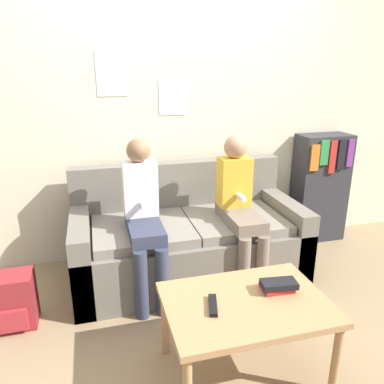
{
  "coord_description": "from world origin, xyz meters",
  "views": [
    {
      "loc": [
        -0.68,
        -2.1,
        1.6
      ],
      "look_at": [
        0.0,
        0.39,
        0.74
      ],
      "focal_mm": 35.0,
      "sensor_mm": 36.0,
      "label": 1
    }
  ],
  "objects_px": {
    "couch": "(187,240)",
    "coffee_table": "(246,310)",
    "person_right": "(240,204)",
    "bookshelf": "(320,188)",
    "tv_remote": "(213,305)",
    "backpack": "(13,301)",
    "person_left": "(143,213)"
  },
  "relations": [
    {
      "from": "coffee_table",
      "to": "couch",
      "type": "bearing_deg",
      "value": 91.62
    },
    {
      "from": "coffee_table",
      "to": "bookshelf",
      "type": "relative_size",
      "value": 0.83
    },
    {
      "from": "person_right",
      "to": "backpack",
      "type": "relative_size",
      "value": 3.13
    },
    {
      "from": "person_right",
      "to": "backpack",
      "type": "xyz_separation_m",
      "value": [
        -1.6,
        -0.15,
        -0.46
      ]
    },
    {
      "from": "backpack",
      "to": "couch",
      "type": "bearing_deg",
      "value": 15.37
    },
    {
      "from": "tv_remote",
      "to": "couch",
      "type": "bearing_deg",
      "value": 97.64
    },
    {
      "from": "couch",
      "to": "tv_remote",
      "type": "bearing_deg",
      "value": -97.89
    },
    {
      "from": "person_left",
      "to": "backpack",
      "type": "xyz_separation_m",
      "value": [
        -0.88,
        -0.15,
        -0.46
      ]
    },
    {
      "from": "backpack",
      "to": "tv_remote",
      "type": "bearing_deg",
      "value": -34.79
    },
    {
      "from": "tv_remote",
      "to": "backpack",
      "type": "bearing_deg",
      "value": 160.75
    },
    {
      "from": "couch",
      "to": "person_right",
      "type": "xyz_separation_m",
      "value": [
        0.35,
        -0.19,
        0.35
      ]
    },
    {
      "from": "person_right",
      "to": "bookshelf",
      "type": "relative_size",
      "value": 1.11
    },
    {
      "from": "person_right",
      "to": "tv_remote",
      "type": "height_order",
      "value": "person_right"
    },
    {
      "from": "couch",
      "to": "tv_remote",
      "type": "height_order",
      "value": "couch"
    },
    {
      "from": "couch",
      "to": "coffee_table",
      "type": "relative_size",
      "value": 2.07
    },
    {
      "from": "coffee_table",
      "to": "person_left",
      "type": "xyz_separation_m",
      "value": [
        -0.4,
        0.91,
        0.24
      ]
    },
    {
      "from": "coffee_table",
      "to": "bookshelf",
      "type": "xyz_separation_m",
      "value": [
        1.36,
        1.43,
        0.12
      ]
    },
    {
      "from": "backpack",
      "to": "person_left",
      "type": "bearing_deg",
      "value": 9.64
    },
    {
      "from": "couch",
      "to": "backpack",
      "type": "distance_m",
      "value": 1.3
    },
    {
      "from": "couch",
      "to": "bookshelf",
      "type": "distance_m",
      "value": 1.45
    },
    {
      "from": "tv_remote",
      "to": "backpack",
      "type": "distance_m",
      "value": 1.36
    },
    {
      "from": "backpack",
      "to": "coffee_table",
      "type": "bearing_deg",
      "value": -30.64
    },
    {
      "from": "person_right",
      "to": "bookshelf",
      "type": "bearing_deg",
      "value": 26.69
    },
    {
      "from": "coffee_table",
      "to": "person_left",
      "type": "height_order",
      "value": "person_left"
    },
    {
      "from": "couch",
      "to": "bookshelf",
      "type": "bearing_deg",
      "value": 13.23
    },
    {
      "from": "person_left",
      "to": "bookshelf",
      "type": "distance_m",
      "value": 1.84
    },
    {
      "from": "tv_remote",
      "to": "bookshelf",
      "type": "bearing_deg",
      "value": 58.38
    },
    {
      "from": "couch",
      "to": "backpack",
      "type": "xyz_separation_m",
      "value": [
        -1.25,
        -0.34,
        -0.11
      ]
    },
    {
      "from": "couch",
      "to": "backpack",
      "type": "bearing_deg",
      "value": -164.63
    },
    {
      "from": "person_left",
      "to": "person_right",
      "type": "distance_m",
      "value": 0.72
    },
    {
      "from": "couch",
      "to": "backpack",
      "type": "height_order",
      "value": "couch"
    },
    {
      "from": "person_left",
      "to": "tv_remote",
      "type": "bearing_deg",
      "value": -76.76
    }
  ]
}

